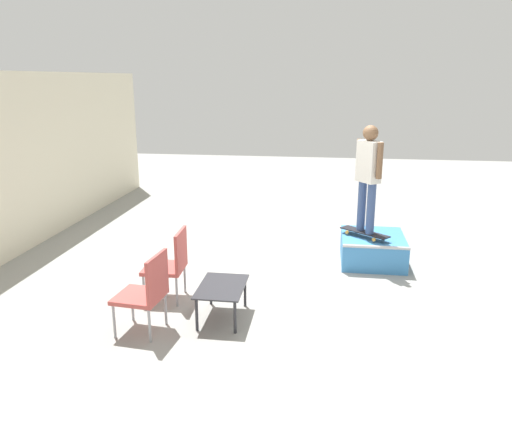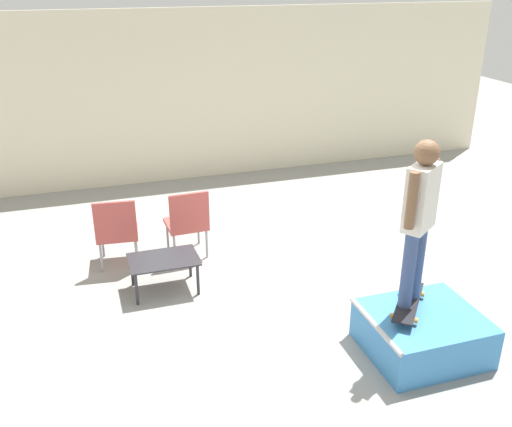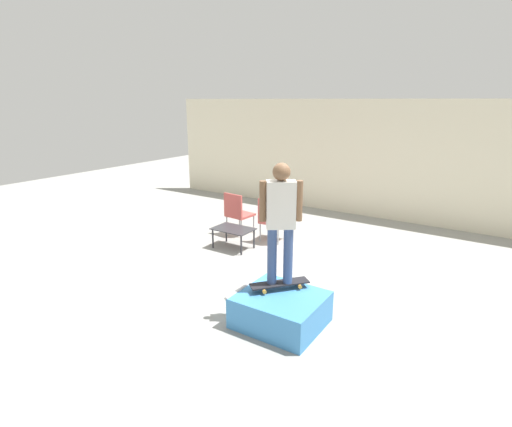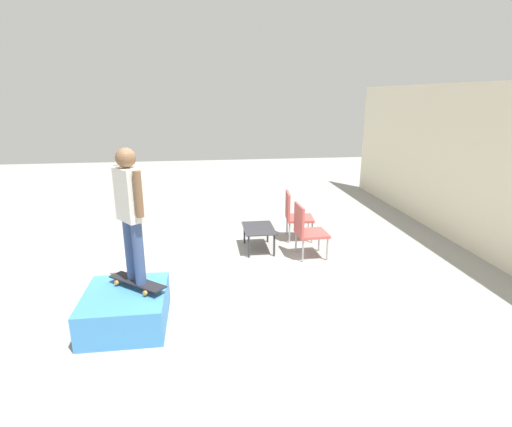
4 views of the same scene
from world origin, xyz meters
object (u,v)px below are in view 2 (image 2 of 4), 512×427
skate_ramp_box (422,333)px  patio_chair_right (187,220)px  patio_chair_left (117,229)px  skateboard_on_ramp (408,302)px  coffee_table (164,263)px  person_skater (420,211)px

skate_ramp_box → patio_chair_right: size_ratio=1.18×
patio_chair_left → patio_chair_right: 0.92m
skateboard_on_ramp → coffee_table: 2.86m
coffee_table → patio_chair_right: patio_chair_right is taller
skateboard_on_ramp → patio_chair_right: patio_chair_right is taller
patio_chair_left → skateboard_on_ramp: bearing=140.9°
skate_ramp_box → patio_chair_left: 3.92m
skate_ramp_box → person_skater: 1.31m
coffee_table → patio_chair_left: patio_chair_left is taller
skateboard_on_ramp → patio_chair_left: 3.73m
skate_ramp_box → skateboard_on_ramp: (-0.10, 0.15, 0.30)m
person_skater → patio_chair_right: bearing=87.4°
skate_ramp_box → coffee_table: (-2.28, 2.00, 0.16)m
patio_chair_left → patio_chair_right: same height
skateboard_on_ramp → patio_chair_right: bearing=72.9°
skateboard_on_ramp → person_skater: bearing=-113.6°
person_skater → patio_chair_right: (-1.72, 2.64, -0.98)m
person_skater → coffee_table: bearing=103.8°
patio_chair_right → skate_ramp_box: bearing=120.9°
skate_ramp_box → coffee_table: bearing=138.7°
patio_chair_left → person_skater: bearing=140.9°
skate_ramp_box → coffee_table: size_ratio=1.39×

